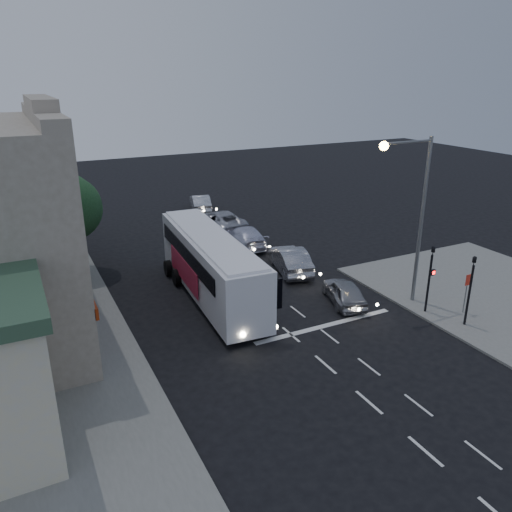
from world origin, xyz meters
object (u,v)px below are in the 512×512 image
car_sedan_c (221,220)px  car_sedan_b (246,236)px  car_suv (344,292)px  regulatory_sign (467,287)px  car_sedan_a (290,259)px  streetlight (414,204)px  traffic_signal_side (471,282)px  street_tree (68,205)px  tour_bus (211,264)px  car_extra (200,203)px  traffic_signal_main (431,271)px

car_sedan_c → car_sedan_b: bearing=87.4°
car_suv → regulatory_sign: regulatory_sign is taller
car_sedan_a → car_sedan_c: (-0.42, 10.45, -0.03)m
car_sedan_b → car_sedan_c: (-0.04, 4.62, 0.05)m
streetlight → car_suv: bearing=151.0°
traffic_signal_side → regulatory_sign: size_ratio=1.86×
street_tree → tour_bus: bearing=-48.3°
streetlight → street_tree: (-15.55, 12.82, -1.23)m
tour_bus → car_suv: bearing=-29.2°
car_sedan_b → streetlight: streetlight is taller
traffic_signal_side → street_tree: bearing=135.5°
car_sedan_c → car_extra: 6.36m
car_suv → street_tree: 17.35m
car_sedan_c → traffic_signal_side: (4.55, -20.91, 1.63)m
tour_bus → car_suv: (6.29, -4.06, -1.32)m
car_extra → traffic_signal_main: 25.51m
car_suv → car_extra: 22.23m
tour_bus → car_extra: 19.25m
tour_bus → car_extra: (6.21, 18.18, -1.25)m
car_suv → street_tree: bearing=-24.4°
streetlight → street_tree: bearing=140.5°
tour_bus → traffic_signal_side: 13.59m
traffic_signal_side → regulatory_sign: traffic_signal_side is taller
car_extra → streetlight: streetlight is taller
regulatory_sign → tour_bus: bearing=144.0°
car_sedan_c → regulatory_sign: regulatory_sign is taller
car_suv → car_extra: bearing=-72.6°
car_sedan_b → traffic_signal_main: bearing=111.6°
traffic_signal_main → car_sedan_c: bearing=101.5°
car_sedan_c → streetlight: 18.55m
car_sedan_c → car_extra: car_sedan_c is taller
car_extra → tour_bus: bearing=85.5°
traffic_signal_side → car_sedan_b: bearing=105.5°
car_sedan_c → traffic_signal_side: size_ratio=1.38×
car_sedan_b → car_extra: (0.59, 10.95, 0.01)m
car_sedan_a → car_sedan_b: size_ratio=0.97×
car_sedan_a → street_tree: bearing=-11.5°
tour_bus → car_sedan_c: tour_bus is taller
car_extra → street_tree: 17.14m
regulatory_sign → car_sedan_a: bearing=118.4°
regulatory_sign → street_tree: size_ratio=0.35×
car_suv → traffic_signal_main: traffic_signal_main is taller
car_extra → regulatory_sign: bearing=115.0°
car_sedan_c → regulatory_sign: (5.55, -19.94, 0.81)m
tour_bus → regulatory_sign: 13.77m
tour_bus → traffic_signal_side: (10.13, -9.06, 0.42)m
car_sedan_a → car_sedan_b: car_sedan_a is taller
traffic_signal_main → car_suv: bearing=136.1°
traffic_signal_main → street_tree: bearing=138.0°
traffic_signal_side → streetlight: streetlight is taller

